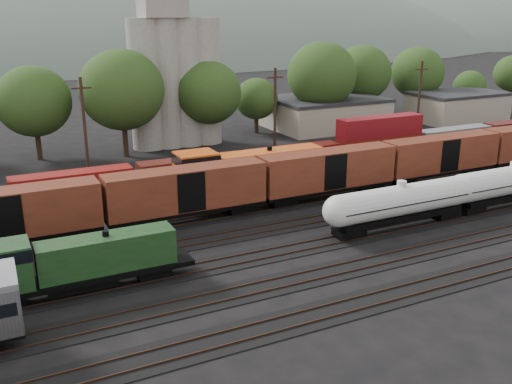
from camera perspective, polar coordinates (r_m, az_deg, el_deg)
name	(u,v)px	position (r m, az deg, el deg)	size (l,w,h in m)	color
ground	(272,229)	(51.68, 1.58, -3.69)	(600.00, 600.00, 0.00)	black
tracks	(272,228)	(51.66, 1.58, -3.64)	(180.00, 33.20, 0.20)	black
green_locomotive	(67,263)	(41.16, -18.40, -6.78)	(15.77, 2.78, 4.17)	black
tank_car_a	(400,202)	(52.51, 14.23, -0.99)	(15.99, 2.86, 4.19)	silver
tank_car_b	(512,182)	(62.36, 24.25, 0.95)	(16.33, 2.92, 4.28)	silver
orange_locomotive	(241,170)	(59.98, -1.52, 2.18)	(19.92, 3.32, 4.98)	black
boxcar_string	(186,190)	(52.64, -6.98, 0.18)	(138.20, 2.90, 4.20)	black
container_wall	(125,177)	(61.28, -12.93, 1.52)	(160.00, 2.60, 5.80)	black
grain_silo	(174,67)	(83.03, -8.19, 12.24)	(13.40, 5.00, 29.00)	#99968C
industrial_sheds	(200,127)	(84.66, -5.62, 6.48)	(119.38, 17.26, 5.10)	#9E937F
tree_band	(163,92)	(84.19, -9.31, 9.82)	(167.74, 19.99, 14.29)	black
utility_poles	(187,121)	(69.52, -6.92, 7.07)	(122.20, 0.36, 12.00)	black
distant_hills	(75,93)	(308.61, -17.63, 9.45)	(860.00, 286.00, 130.00)	#59665B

